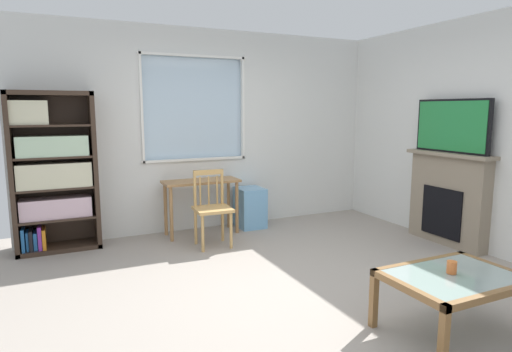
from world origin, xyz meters
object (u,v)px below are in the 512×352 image
object	(u,v)px
plastic_drawer_unit	(250,207)
tv	(452,126)
desk_under_window	(201,190)
wooden_chair	(212,207)
bookshelf	(52,171)
sippy_cup	(452,267)
coffee_table	(454,283)
fireplace	(448,198)

from	to	relation	value
plastic_drawer_unit	tv	distance (m)	2.74
plastic_drawer_unit	tv	world-z (taller)	tv
desk_under_window	wooden_chair	size ratio (longest dim) A/B	1.08
bookshelf	tv	size ratio (longest dim) A/B	1.82
desk_under_window	tv	bearing A→B (deg)	-32.94
plastic_drawer_unit	sippy_cup	world-z (taller)	plastic_drawer_unit
desk_under_window	sippy_cup	distance (m)	3.29
tv	coffee_table	bearing A→B (deg)	-137.32
wooden_chair	tv	size ratio (longest dim) A/B	0.90
sippy_cup	tv	bearing A→B (deg)	42.14
bookshelf	desk_under_window	world-z (taller)	bookshelf
fireplace	coffee_table	xyz separation A→B (m)	(-1.71, -1.56, -0.17)
bookshelf	fireplace	distance (m)	4.64
bookshelf	wooden_chair	distance (m)	1.85
desk_under_window	sippy_cup	bearing A→B (deg)	-75.15
tv	wooden_chair	bearing A→B (deg)	156.31
sippy_cup	bookshelf	bearing A→B (deg)	127.99
bookshelf	tv	xyz separation A→B (m)	(4.26, -1.75, 0.50)
tv	sippy_cup	xyz separation A→B (m)	(-1.69, -1.53, -0.93)
sippy_cup	coffee_table	bearing A→B (deg)	-80.39
desk_under_window	plastic_drawer_unit	xyz separation A→B (m)	(0.71, 0.05, -0.31)
coffee_table	sippy_cup	distance (m)	0.11
plastic_drawer_unit	tv	xyz separation A→B (m)	(1.82, -1.69, 1.15)
sippy_cup	desk_under_window	bearing A→B (deg)	104.85
wooden_chair	tv	xyz separation A→B (m)	(2.57, -1.13, 0.96)
desk_under_window	fireplace	world-z (taller)	fireplace
wooden_chair	sippy_cup	xyz separation A→B (m)	(0.88, -2.66, 0.03)
desk_under_window	coffee_table	xyz separation A→B (m)	(0.85, -3.20, -0.20)
coffee_table	fireplace	bearing A→B (deg)	42.38
plastic_drawer_unit	fireplace	bearing A→B (deg)	-42.60
bookshelf	sippy_cup	size ratio (longest dim) A/B	20.17
wooden_chair	coffee_table	world-z (taller)	wooden_chair
plastic_drawer_unit	sippy_cup	xyz separation A→B (m)	(0.13, -3.23, 0.22)
wooden_chair	coffee_table	xyz separation A→B (m)	(0.88, -2.69, -0.08)
plastic_drawer_unit	fireplace	xyz separation A→B (m)	(1.84, -1.69, 0.28)
fireplace	sippy_cup	xyz separation A→B (m)	(-1.71, -1.53, -0.06)
tv	bookshelf	bearing A→B (deg)	157.66
coffee_table	bookshelf	bearing A→B (deg)	127.83
sippy_cup	wooden_chair	bearing A→B (deg)	108.29
wooden_chair	desk_under_window	bearing A→B (deg)	85.81
desk_under_window	plastic_drawer_unit	distance (m)	0.78
desk_under_window	tv	world-z (taller)	tv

